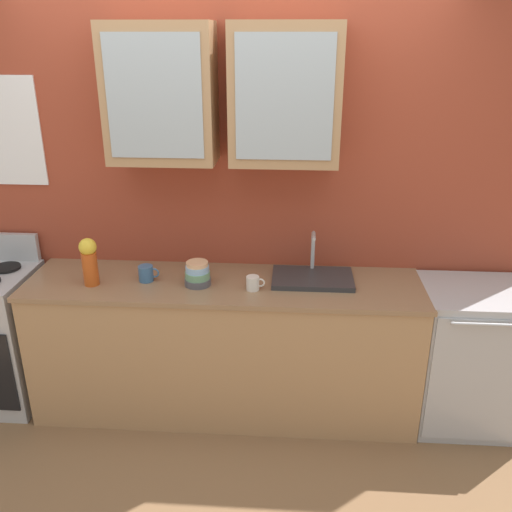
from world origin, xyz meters
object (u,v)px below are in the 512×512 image
(sink_faucet, at_px, (313,277))
(bowl_stack, at_px, (198,274))
(cup_near_bowls, at_px, (146,273))
(cup_near_sink, at_px, (253,283))
(vase, at_px, (89,260))
(dishwasher, at_px, (470,356))

(sink_faucet, height_order, bowl_stack, sink_faucet)
(cup_near_bowls, bearing_deg, sink_faucet, 4.32)
(bowl_stack, xyz_separation_m, cup_near_sink, (0.33, -0.04, -0.03))
(vase, relative_size, cup_near_bowls, 2.31)
(vase, relative_size, cup_near_sink, 2.66)
(sink_faucet, xyz_separation_m, vase, (-1.29, -0.15, 0.13))
(sink_faucet, distance_m, cup_near_sink, 0.37)
(sink_faucet, height_order, vase, vase)
(dishwasher, bearing_deg, cup_near_bowls, -179.86)
(cup_near_sink, height_order, cup_near_bowls, cup_near_bowls)
(sink_faucet, height_order, cup_near_sink, sink_faucet)
(sink_faucet, relative_size, vase, 1.67)
(sink_faucet, height_order, cup_near_bowls, sink_faucet)
(cup_near_sink, distance_m, dishwasher, 1.39)
(vase, bearing_deg, cup_near_bowls, 13.19)
(sink_faucet, bearing_deg, bowl_stack, -171.09)
(bowl_stack, bearing_deg, cup_near_bowls, 174.33)
(bowl_stack, height_order, dishwasher, bowl_stack)
(bowl_stack, distance_m, cup_near_bowls, 0.31)
(bowl_stack, distance_m, vase, 0.63)
(sink_faucet, relative_size, dishwasher, 0.54)
(sink_faucet, distance_m, dishwasher, 1.07)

